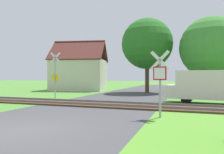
{
  "coord_description": "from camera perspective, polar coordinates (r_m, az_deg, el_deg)",
  "views": [
    {
      "loc": [
        5.31,
        -6.11,
        1.84
      ],
      "look_at": [
        0.5,
        7.82,
        1.8
      ],
      "focal_mm": 35.0,
      "sensor_mm": 36.0,
      "label": 1
    }
  ],
  "objects": [
    {
      "name": "ground_plane",
      "position": [
        8.3,
        -21.93,
        -12.66
      ],
      "size": [
        160.0,
        160.0,
        0.0
      ],
      "primitive_type": "plane",
      "color": "#4C8433"
    },
    {
      "name": "road_asphalt",
      "position": [
        9.86,
        -14.16,
        -10.58
      ],
      "size": [
        7.54,
        80.0,
        0.01
      ],
      "primitive_type": "cube",
      "color": "#424244",
      "rests_on": "ground"
    },
    {
      "name": "rail_track",
      "position": [
        14.09,
        -3.27,
        -7.11
      ],
      "size": [
        60.0,
        2.6,
        0.22
      ],
      "color": "#422D1E",
      "rests_on": "ground"
    },
    {
      "name": "stop_sign_near",
      "position": [
        9.93,
        12.43,
        -0.38
      ],
      "size": [
        0.87,
        0.2,
        2.99
      ],
      "rotation": [
        0.0,
        0.0,
        2.97
      ],
      "color": "#9E9EA5",
      "rests_on": "ground"
    },
    {
      "name": "crossing_sign_far",
      "position": [
        18.88,
        -14.61,
        0.94
      ],
      "size": [
        0.86,
        0.24,
        3.86
      ],
      "rotation": [
        0.0,
        0.0,
        0.24
      ],
      "color": "#9E9EA5",
      "rests_on": "ground"
    },
    {
      "name": "house",
      "position": [
        29.78,
        -8.47,
        0.86
      ],
      "size": [
        8.07,
        7.42,
        6.67
      ],
      "rotation": [
        0.0,
        0.0,
        0.21
      ],
      "color": "beige",
      "rests_on": "ground"
    },
    {
      "name": "tree_center",
      "position": [
        25.45,
        9.15,
        8.54
      ],
      "size": [
        5.79,
        5.79,
        8.46
      ],
      "color": "#513823",
      "rests_on": "ground"
    },
    {
      "name": "tree_right",
      "position": [
        24.33,
        24.47,
        7.03
      ],
      "size": [
        6.24,
        6.24,
        7.88
      ],
      "color": "#513823",
      "rests_on": "ground"
    },
    {
      "name": "mail_truck",
      "position": [
        15.98,
        23.58,
        -2.02
      ],
      "size": [
        5.07,
        2.37,
        2.24
      ],
      "rotation": [
        0.0,
        0.0,
        1.46
      ],
      "color": "silver",
      "rests_on": "ground"
    }
  ]
}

